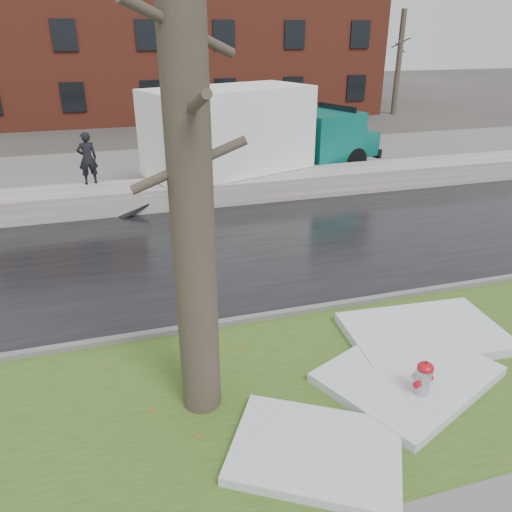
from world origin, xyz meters
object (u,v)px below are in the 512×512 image
object	(u,v)px
box_truck	(256,135)
worker	(87,158)
tree	(190,171)
fire_hydrant	(423,380)

from	to	relation	value
box_truck	worker	xyz separation A→B (m)	(-5.71, -0.63, -0.30)
tree	box_truck	size ratio (longest dim) A/B	0.67
tree	worker	bearing A→B (deg)	98.66
fire_hydrant	worker	xyz separation A→B (m)	(-4.75, 11.28, 1.13)
fire_hydrant	tree	size ratio (longest dim) A/B	0.10
tree	box_truck	distance (m)	11.85
worker	fire_hydrant	bearing A→B (deg)	99.80
worker	tree	bearing A→B (deg)	85.62
fire_hydrant	tree	xyz separation A→B (m)	(-3.18, 0.95, 3.19)
fire_hydrant	worker	distance (m)	12.29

